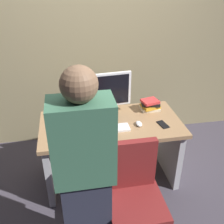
{
  "coord_description": "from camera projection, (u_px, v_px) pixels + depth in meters",
  "views": [
    {
      "loc": [
        -0.4,
        -2.22,
        2.1
      ],
      "look_at": [
        0.0,
        -0.05,
        0.87
      ],
      "focal_mm": 42.05,
      "sensor_mm": 36.0,
      "label": 1
    }
  ],
  "objects": [
    {
      "name": "ground_plane",
      "position": [
        111.0,
        177.0,
        2.99
      ],
      "size": [
        9.0,
        9.0,
        0.0
      ],
      "primitive_type": "plane",
      "color": "#3D3842"
    },
    {
      "name": "wall_back",
      "position": [
        97.0,
        25.0,
        3.09
      ],
      "size": [
        6.4,
        0.1,
        3.0
      ],
      "primitive_type": "cube",
      "color": "#8C7F5B",
      "rests_on": "ground"
    },
    {
      "name": "desk",
      "position": [
        111.0,
        141.0,
        2.75
      ],
      "size": [
        1.42,
        0.72,
        0.72
      ],
      "color": "#93704C",
      "rests_on": "ground"
    },
    {
      "name": "office_chair",
      "position": [
        134.0,
        203.0,
        2.12
      ],
      "size": [
        0.52,
        0.52,
        0.94
      ],
      "color": "black",
      "rests_on": "ground"
    },
    {
      "name": "person_at_desk",
      "position": [
        85.0,
        178.0,
        1.79
      ],
      "size": [
        0.4,
        0.24,
        1.64
      ],
      "color": "#262838",
      "rests_on": "ground"
    },
    {
      "name": "monitor",
      "position": [
        105.0,
        92.0,
        2.67
      ],
      "size": [
        0.54,
        0.16,
        0.46
      ],
      "color": "silver",
      "rests_on": "desk"
    },
    {
      "name": "keyboard",
      "position": [
        107.0,
        129.0,
        2.52
      ],
      "size": [
        0.43,
        0.14,
        0.02
      ],
      "primitive_type": "cube",
      "rotation": [
        0.0,
        0.0,
        0.02
      ],
      "color": "white",
      "rests_on": "desk"
    },
    {
      "name": "mouse",
      "position": [
        139.0,
        124.0,
        2.59
      ],
      "size": [
        0.06,
        0.1,
        0.03
      ],
      "primitive_type": "ellipsoid",
      "color": "white",
      "rests_on": "desk"
    },
    {
      "name": "cup_near_keyboard",
      "position": [
        66.0,
        130.0,
        2.43
      ],
      "size": [
        0.07,
        0.07,
        0.1
      ],
      "primitive_type": "cylinder",
      "color": "#3372B2",
      "rests_on": "desk"
    },
    {
      "name": "cup_by_monitor",
      "position": [
        69.0,
        113.0,
        2.71
      ],
      "size": [
        0.08,
        0.08,
        0.1
      ],
      "primitive_type": "cylinder",
      "color": "#D84C3F",
      "rests_on": "desk"
    },
    {
      "name": "book_stack",
      "position": [
        150.0,
        105.0,
        2.85
      ],
      "size": [
        0.22,
        0.19,
        0.12
      ],
      "color": "beige",
      "rests_on": "desk"
    },
    {
      "name": "cell_phone",
      "position": [
        163.0,
        124.0,
        2.6
      ],
      "size": [
        0.1,
        0.16,
        0.01
      ],
      "primitive_type": "cube",
      "rotation": [
        0.0,
        0.0,
        0.21
      ],
      "color": "black",
      "rests_on": "desk"
    }
  ]
}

